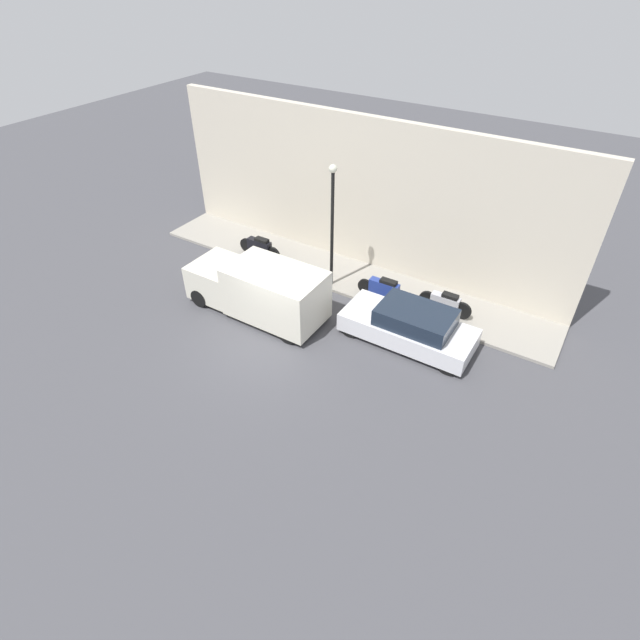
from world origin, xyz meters
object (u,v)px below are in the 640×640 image
parked_car (410,326)px  scooter_silver (445,302)px  delivery_van (258,289)px  motorcycle_blue (384,289)px  streetlamp (332,216)px  motorcycle_black (260,246)px

parked_car → scooter_silver: (2.00, -0.46, -0.09)m
delivery_van → motorcycle_blue: 4.53m
parked_car → streetlamp: (1.48, 3.85, 2.28)m
parked_car → motorcycle_blue: parked_car is taller
parked_car → delivery_van: bearing=104.0°
scooter_silver → motorcycle_blue: size_ratio=0.92×
motorcycle_blue → motorcycle_black: bearing=89.3°
motorcycle_black → motorcycle_blue: bearing=-90.7°
parked_car → motorcycle_black: size_ratio=2.17×
scooter_silver → streetlamp: (-0.53, 4.32, 2.36)m
motorcycle_black → motorcycle_blue: (-0.07, -5.70, 0.01)m
delivery_van → motorcycle_black: delivery_van is taller
motorcycle_blue → parked_car: bearing=-133.4°
delivery_van → scooter_silver: bearing=-59.7°
delivery_van → scooter_silver: delivery_van is taller
motorcycle_black → streetlamp: bearing=-93.4°
scooter_silver → motorcycle_black: motorcycle_black is taller
streetlamp → motorcycle_blue: bearing=-86.4°
motorcycle_blue → streetlamp: size_ratio=0.45×
parked_car → scooter_silver: bearing=-13.0°
parked_car → motorcycle_blue: 2.35m
parked_car → delivery_van: size_ratio=0.86×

